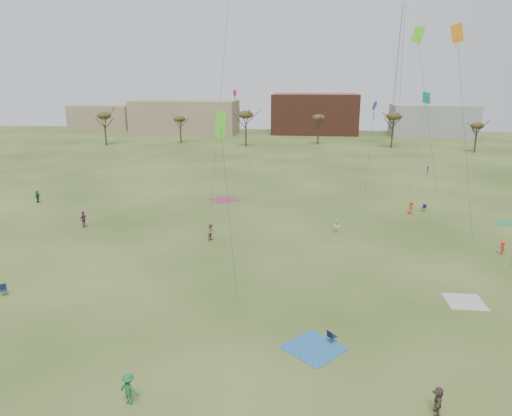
# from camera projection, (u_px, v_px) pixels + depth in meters

# --- Properties ---
(ground) EXTENTS (260.00, 260.00, 0.00)m
(ground) POSITION_uv_depth(u_px,v_px,m) (234.00, 335.00, 30.94)
(ground) COLOR #2F4816
(ground) RESTS_ON ground
(flyer_near_center) EXTENTS (1.26, 0.94, 1.74)m
(flyer_near_center) POSITION_uv_depth(u_px,v_px,m) (129.00, 389.00, 24.22)
(flyer_near_center) COLOR #23693D
(flyer_near_center) RESTS_ON ground
(spectator_fore_b) EXTENTS (1.05, 1.14, 1.89)m
(spectator_fore_b) POSITION_uv_depth(u_px,v_px,m) (211.00, 232.00, 48.78)
(spectator_fore_b) COLOR #967360
(spectator_fore_b) RESTS_ON ground
(spectator_fore_c) EXTENTS (0.65, 1.47, 1.53)m
(spectator_fore_c) POSITION_uv_depth(u_px,v_px,m) (438.00, 401.00, 23.50)
(spectator_fore_c) COLOR brown
(spectator_fore_c) RESTS_ON ground
(flyer_mid_b) EXTENTS (0.69, 1.03, 1.49)m
(flyer_mid_b) POSITION_uv_depth(u_px,v_px,m) (502.00, 247.00, 44.84)
(flyer_mid_b) COLOR #D24227
(flyer_mid_b) RESTS_ON ground
(spectator_mid_d) EXTENTS (0.66, 1.17, 1.89)m
(spectator_mid_d) POSITION_uv_depth(u_px,v_px,m) (83.00, 219.00, 53.16)
(spectator_mid_d) COLOR #873868
(spectator_mid_d) RESTS_ON ground
(spectator_mid_e) EXTENTS (0.78, 0.66, 1.43)m
(spectator_mid_e) POSITION_uv_depth(u_px,v_px,m) (337.00, 227.00, 51.21)
(spectator_mid_e) COLOR white
(spectator_mid_e) RESTS_ON ground
(flyer_far_a) EXTENTS (0.67, 1.59, 1.66)m
(flyer_far_a) POSITION_uv_depth(u_px,v_px,m) (38.00, 197.00, 63.79)
(flyer_far_a) COLOR #256F31
(flyer_far_a) RESTS_ON ground
(flyer_far_b) EXTENTS (0.92, 0.89, 1.59)m
(flyer_far_b) POSITION_uv_depth(u_px,v_px,m) (411.00, 208.00, 58.42)
(flyer_far_b) COLOR #C35B21
(flyer_far_b) RESTS_ON ground
(flyer_far_c) EXTENTS (0.59, 0.95, 1.41)m
(flyer_far_c) POSITION_uv_depth(u_px,v_px,m) (427.00, 170.00, 83.24)
(flyer_far_c) COLOR #1F468F
(flyer_far_c) RESTS_ON ground
(blanket_blue) EXTENTS (4.49, 4.49, 0.03)m
(blanket_blue) POSITION_uv_depth(u_px,v_px,m) (314.00, 348.00, 29.43)
(blanket_blue) COLOR #2A71B9
(blanket_blue) RESTS_ON ground
(blanket_cream) EXTENTS (2.85, 2.85, 0.03)m
(blanket_cream) POSITION_uv_depth(u_px,v_px,m) (465.00, 302.00, 35.52)
(blanket_cream) COLOR beige
(blanket_cream) RESTS_ON ground
(blanket_plum) EXTENTS (4.67, 4.67, 0.03)m
(blanket_plum) POSITION_uv_depth(u_px,v_px,m) (224.00, 200.00, 65.36)
(blanket_plum) COLOR #9E3056
(blanket_plum) RESTS_ON ground
(blanket_olive) EXTENTS (3.45, 3.45, 0.03)m
(blanket_olive) POSITION_uv_depth(u_px,v_px,m) (510.00, 223.00, 54.82)
(blanket_olive) COLOR #328B51
(blanket_olive) RESTS_ON ground
(camp_chair_left) EXTENTS (0.73, 0.74, 0.87)m
(camp_chair_left) POSITION_uv_depth(u_px,v_px,m) (4.00, 292.00, 36.58)
(camp_chair_left) COLOR #151C3B
(camp_chair_left) RESTS_ON ground
(camp_chair_center) EXTENTS (0.74, 0.74, 0.87)m
(camp_chair_center) POSITION_uv_depth(u_px,v_px,m) (332.00, 338.00, 30.05)
(camp_chair_center) COLOR #121933
(camp_chair_center) RESTS_ON ground
(camp_chair_right) EXTENTS (0.74, 0.74, 0.87)m
(camp_chair_right) POSITION_uv_depth(u_px,v_px,m) (423.00, 209.00, 59.76)
(camp_chair_right) COLOR #131435
(camp_chair_right) RESTS_ON ground
(kites_aloft) EXTENTS (54.53, 53.57, 27.69)m
(kites_aloft) POSITION_uv_depth(u_px,v_px,m) (263.00, 38.00, 49.41)
(kites_aloft) COLOR #4DD625
(kites_aloft) RESTS_ON ground
(tree_line) EXTENTS (117.44, 49.32, 8.91)m
(tree_line) POSITION_uv_depth(u_px,v_px,m) (280.00, 122.00, 104.94)
(tree_line) COLOR #3A2B1E
(tree_line) RESTS_ON ground
(building_tan) EXTENTS (32.00, 14.00, 10.00)m
(building_tan) POSITION_uv_depth(u_px,v_px,m) (185.00, 117.00, 143.60)
(building_tan) COLOR #937F60
(building_tan) RESTS_ON ground
(building_brick) EXTENTS (26.00, 16.00, 12.00)m
(building_brick) POSITION_uv_depth(u_px,v_px,m) (315.00, 114.00, 143.36)
(building_brick) COLOR brown
(building_brick) RESTS_ON ground
(building_grey) EXTENTS (24.00, 12.00, 9.00)m
(building_grey) POSITION_uv_depth(u_px,v_px,m) (433.00, 120.00, 137.70)
(building_grey) COLOR gray
(building_grey) RESTS_ON ground
(building_tan_west) EXTENTS (20.00, 12.00, 8.00)m
(building_tan_west) POSITION_uv_depth(u_px,v_px,m) (104.00, 117.00, 154.12)
(building_tan_west) COLOR #937F60
(building_tan_west) RESTS_ON ground
(radio_tower) EXTENTS (1.51, 1.72, 41.00)m
(radio_tower) POSITION_uv_depth(u_px,v_px,m) (398.00, 69.00, 141.59)
(radio_tower) COLOR #9EA3A8
(radio_tower) RESTS_ON ground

